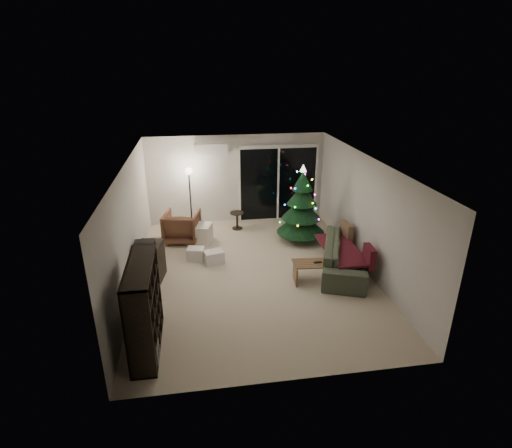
{
  "coord_description": "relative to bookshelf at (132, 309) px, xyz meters",
  "views": [
    {
      "loc": [
        -1.13,
        -7.68,
        4.34
      ],
      "look_at": [
        0.1,
        0.3,
        1.05
      ],
      "focal_mm": 28.0,
      "sensor_mm": 36.0,
      "label": 1
    }
  ],
  "objects": [
    {
      "name": "coffee_table",
      "position": [
        3.69,
        1.66,
        -0.54
      ],
      "size": [
        1.35,
        0.58,
        0.42
      ],
      "primitive_type": null,
      "rotation": [
        0.0,
        0.0,
        -0.09
      ],
      "color": "brown",
      "rests_on": "floor"
    },
    {
      "name": "armchair",
      "position": [
        0.68,
        4.16,
        -0.35
      ],
      "size": [
        1.02,
        1.04,
        0.8
      ],
      "primitive_type": "imported",
      "rotation": [
        0.0,
        0.0,
        2.92
      ],
      "color": "brown",
      "rests_on": "floor"
    },
    {
      "name": "cardboard_box_a",
      "position": [
        1.0,
        3.05,
        -0.61
      ],
      "size": [
        0.45,
        0.38,
        0.28
      ],
      "primitive_type": "cube",
      "rotation": [
        0.0,
        0.0,
        -0.23
      ],
      "color": "silver",
      "rests_on": "floor"
    },
    {
      "name": "bookshelf",
      "position": [
        0.0,
        0.0,
        0.0
      ],
      "size": [
        0.79,
        1.55,
        1.5
      ],
      "primitive_type": null,
      "rotation": [
        0.0,
        0.0,
        0.29
      ],
      "color": "black",
      "rests_on": "floor"
    },
    {
      "name": "stereo",
      "position": [
        0.0,
        1.95,
        0.14
      ],
      "size": [
        0.41,
        0.49,
        0.17
      ],
      "primitive_type": "cube",
      "color": "black",
      "rests_on": "media_cabinet"
    },
    {
      "name": "cushion_a",
      "position": [
        4.55,
        2.7,
        -0.14
      ],
      "size": [
        0.17,
        0.46,
        0.45
      ],
      "primitive_type": "cube",
      "rotation": [
        0.0,
        0.0,
        0.09
      ],
      "color": "#785F48",
      "rests_on": "sofa"
    },
    {
      "name": "christmas_tree",
      "position": [
        3.72,
        3.75,
        0.25
      ],
      "size": [
        1.58,
        1.58,
        2.01
      ],
      "primitive_type": "cone",
      "rotation": [
        0.0,
        0.0,
        -0.33
      ],
      "color": "#123518",
      "rests_on": "floor"
    },
    {
      "name": "media_cabinet",
      "position": [
        0.0,
        1.95,
        -0.35
      ],
      "size": [
        0.69,
        1.36,
        0.81
      ],
      "primitive_type": "cube",
      "rotation": [
        0.0,
        0.0,
        -0.17
      ],
      "color": "black",
      "rests_on": "floor"
    },
    {
      "name": "floor_lamp",
      "position": [
        0.93,
        4.91,
        0.09
      ],
      "size": [
        0.27,
        0.27,
        1.69
      ],
      "primitive_type": "cylinder",
      "color": "black",
      "rests_on": "floor"
    },
    {
      "name": "ottoman",
      "position": [
        1.15,
        4.04,
        -0.52
      ],
      "size": [
        0.65,
        0.65,
        0.47
      ],
      "primitive_type": "cube",
      "rotation": [
        0.0,
        0.0,
        -0.29
      ],
      "color": "white",
      "rests_on": "floor"
    },
    {
      "name": "side_table",
      "position": [
        2.17,
        4.75,
        -0.51
      ],
      "size": [
        0.42,
        0.42,
        0.49
      ],
      "primitive_type": "cylinder",
      "rotation": [
        0.0,
        0.0,
        0.08
      ],
      "color": "black",
      "rests_on": "floor"
    },
    {
      "name": "remote_a",
      "position": [
        3.54,
        1.66,
        -0.32
      ],
      "size": [
        0.16,
        0.05,
        0.02
      ],
      "primitive_type": "cube",
      "color": "black",
      "rests_on": "coffee_table"
    },
    {
      "name": "sofa",
      "position": [
        4.3,
        2.05,
        -0.41
      ],
      "size": [
        1.68,
        2.5,
        0.68
      ],
      "primitive_type": "imported",
      "rotation": [
        0.0,
        0.0,
        1.21
      ],
      "color": "#4E5943",
      "rests_on": "floor"
    },
    {
      "name": "cushion_b",
      "position": [
        4.55,
        1.4,
        -0.14
      ],
      "size": [
        0.16,
        0.46,
        0.45
      ],
      "primitive_type": "cube",
      "rotation": [
        0.0,
        0.0,
        -0.07
      ],
      "color": "maroon",
      "rests_on": "sofa"
    },
    {
      "name": "remote_b",
      "position": [
        3.79,
        1.71,
        -0.32
      ],
      "size": [
        0.16,
        0.09,
        0.02
      ],
      "primitive_type": "cube",
      "rotation": [
        0.0,
        0.0,
        0.35
      ],
      "color": "slate",
      "rests_on": "coffee_table"
    },
    {
      "name": "sofa_throw",
      "position": [
        4.2,
        2.05,
        -0.26
      ],
      "size": [
        0.73,
        1.68,
        0.06
      ],
      "primitive_type": "cube",
      "color": "maroon",
      "rests_on": "sofa"
    },
    {
      "name": "cardboard_box_b",
      "position": [
        1.42,
        2.78,
        -0.6
      ],
      "size": [
        0.49,
        0.41,
        0.3
      ],
      "primitive_type": "cube",
      "rotation": [
        0.0,
        0.0,
        0.24
      ],
      "color": "silver",
      "rests_on": "floor"
    },
    {
      "name": "room",
      "position": [
        2.71,
        3.65,
        0.26
      ],
      "size": [
        6.5,
        7.51,
        2.6
      ],
      "color": "beige",
      "rests_on": "ground"
    }
  ]
}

